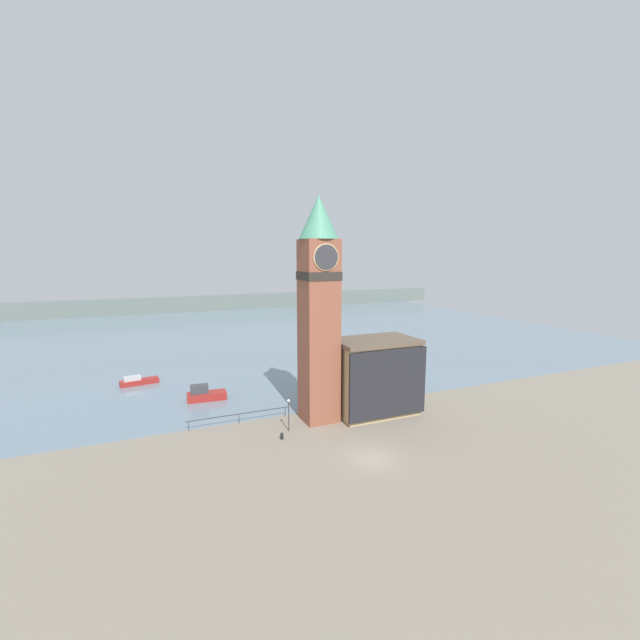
{
  "coord_description": "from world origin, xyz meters",
  "views": [
    {
      "loc": [
        -18.96,
        -31.61,
        18.31
      ],
      "look_at": [
        -1.8,
        7.94,
        11.77
      ],
      "focal_mm": 24.0,
      "sensor_mm": 36.0,
      "label": 1
    }
  ],
  "objects_px": {
    "clock_tower": "(319,305)",
    "pier_building": "(375,376)",
    "lamp_post": "(289,409)",
    "boat_near": "(205,394)",
    "mooring_bollard_near": "(282,436)",
    "boat_far": "(138,381)"
  },
  "relations": [
    {
      "from": "clock_tower",
      "to": "mooring_bollard_near",
      "type": "height_order",
      "value": "clock_tower"
    },
    {
      "from": "pier_building",
      "to": "lamp_post",
      "type": "relative_size",
      "value": 2.78
    },
    {
      "from": "pier_building",
      "to": "mooring_bollard_near",
      "type": "distance_m",
      "value": 13.21
    },
    {
      "from": "clock_tower",
      "to": "mooring_bollard_near",
      "type": "distance_m",
      "value": 14.15
    },
    {
      "from": "boat_far",
      "to": "mooring_bollard_near",
      "type": "bearing_deg",
      "value": -72.3
    },
    {
      "from": "boat_near",
      "to": "lamp_post",
      "type": "bearing_deg",
      "value": -60.11
    },
    {
      "from": "clock_tower",
      "to": "boat_near",
      "type": "distance_m",
      "value": 20.11
    },
    {
      "from": "clock_tower",
      "to": "pier_building",
      "type": "distance_m",
      "value": 10.95
    },
    {
      "from": "boat_near",
      "to": "lamp_post",
      "type": "relative_size",
      "value": 1.43
    },
    {
      "from": "mooring_bollard_near",
      "to": "lamp_post",
      "type": "relative_size",
      "value": 0.2
    },
    {
      "from": "clock_tower",
      "to": "boat_near",
      "type": "xyz_separation_m",
      "value": [
        -10.77,
        11.78,
        -12.24
      ]
    },
    {
      "from": "boat_near",
      "to": "mooring_bollard_near",
      "type": "height_order",
      "value": "boat_near"
    },
    {
      "from": "clock_tower",
      "to": "lamp_post",
      "type": "distance_m",
      "value": 11.45
    },
    {
      "from": "boat_near",
      "to": "clock_tower",
      "type": "bearing_deg",
      "value": -43.64
    },
    {
      "from": "boat_near",
      "to": "boat_far",
      "type": "distance_m",
      "value": 13.2
    },
    {
      "from": "clock_tower",
      "to": "pier_building",
      "type": "bearing_deg",
      "value": -5.42
    },
    {
      "from": "boat_far",
      "to": "lamp_post",
      "type": "height_order",
      "value": "lamp_post"
    },
    {
      "from": "boat_far",
      "to": "lamp_post",
      "type": "bearing_deg",
      "value": -68.46
    },
    {
      "from": "pier_building",
      "to": "boat_far",
      "type": "xyz_separation_m",
      "value": [
        -25.37,
        23.06,
        -3.93
      ]
    },
    {
      "from": "pier_building",
      "to": "boat_near",
      "type": "relative_size",
      "value": 1.94
    },
    {
      "from": "pier_building",
      "to": "boat_far",
      "type": "bearing_deg",
      "value": 137.73
    },
    {
      "from": "mooring_bollard_near",
      "to": "clock_tower",
      "type": "bearing_deg",
      "value": 31.29
    }
  ]
}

